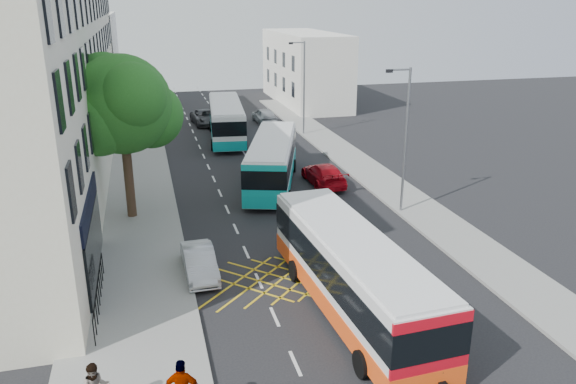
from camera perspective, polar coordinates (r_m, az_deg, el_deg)
ground at (r=20.53m, az=9.72°, el=-15.47°), size 120.00×120.00×0.00m
pavement_left at (r=32.40m, az=-15.51°, el=-2.43°), size 5.00×70.00×0.15m
pavement_right at (r=35.65m, az=11.05°, el=-0.10°), size 3.00×70.00×0.15m
terrace_main at (r=40.60m, az=-24.20°, el=10.63°), size 8.30×45.00×13.50m
terrace_far at (r=70.89m, az=-20.32°, el=12.58°), size 8.00×20.00×10.00m
building_right at (r=66.34m, az=1.71°, el=12.48°), size 6.00×18.00×8.00m
street_tree at (r=30.72m, az=-16.55°, el=8.41°), size 6.30×5.70×8.80m
lamp_near at (r=31.27m, az=11.73°, el=5.83°), size 1.45×0.15×8.00m
lamp_far at (r=49.69m, az=1.53°, el=11.00°), size 1.45×0.15×8.00m
railings at (r=23.36m, az=-18.69°, el=-9.65°), size 0.08×5.60×1.14m
bus_near at (r=21.68m, az=6.54°, el=-8.17°), size 3.28×11.44×3.18m
bus_mid at (r=36.29m, az=-1.61°, el=3.17°), size 5.79×11.26×3.09m
bus_far at (r=48.95m, az=-6.29°, el=7.30°), size 3.83×11.67×3.22m
motorbike at (r=18.30m, az=15.04°, el=-17.48°), size 0.60×2.02×1.79m
parked_car_silver at (r=25.05m, az=-8.99°, el=-7.06°), size 1.42×3.82×1.25m
red_hatchback at (r=36.73m, az=3.66°, el=1.81°), size 2.05×4.85×1.40m
distant_car_grey at (r=55.34m, az=-8.38°, el=7.52°), size 2.78×5.23×1.40m
distant_car_silver at (r=55.61m, az=-2.44°, el=7.79°), size 1.97×4.42×1.47m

